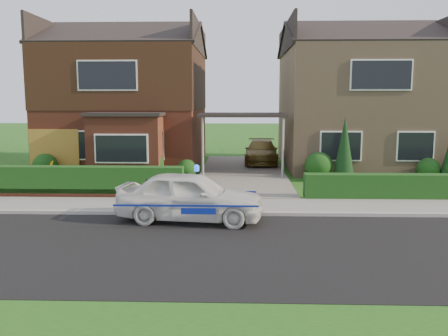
{
  "coord_description": "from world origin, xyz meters",
  "views": [
    {
      "loc": [
        -0.14,
        -10.43,
        3.33
      ],
      "look_at": [
        -0.6,
        3.5,
        1.35
      ],
      "focal_mm": 38.0,
      "sensor_mm": 36.0,
      "label": 1
    }
  ],
  "objects": [
    {
      "name": "garage_door",
      "position": [
        -8.25,
        9.96,
        1.05
      ],
      "size": [
        2.2,
        0.1,
        2.1
      ],
      "primitive_type": "cube",
      "color": "#8B601E",
      "rests_on": "ground"
    },
    {
      "name": "hedge_right",
      "position": [
        5.8,
        5.35,
        0.0
      ],
      "size": [
        7.5,
        0.55,
        0.8
      ],
      "primitive_type": "cube",
      "color": "black",
      "rests_on": "ground"
    },
    {
      "name": "house_right",
      "position": [
        5.8,
        13.99,
        3.66
      ],
      "size": [
        7.5,
        8.06,
        7.25
      ],
      "color": "#97785C",
      "rests_on": "ground"
    },
    {
      "name": "house_left",
      "position": [
        -5.78,
        13.9,
        3.81
      ],
      "size": [
        7.5,
        9.53,
        7.25
      ],
      "color": "brown",
      "rests_on": "ground"
    },
    {
      "name": "conifer_a",
      "position": [
        4.2,
        9.2,
        1.3
      ],
      "size": [
        0.9,
        0.9,
        2.6
      ],
      "primitive_type": "cone",
      "color": "black",
      "rests_on": "ground"
    },
    {
      "name": "driveway",
      "position": [
        0.0,
        11.0,
        0.06
      ],
      "size": [
        3.8,
        12.0,
        0.12
      ],
      "primitive_type": "cube",
      "color": "#666059",
      "rests_on": "ground"
    },
    {
      "name": "hedge_left",
      "position": [
        -5.8,
        5.45,
        0.0
      ],
      "size": [
        7.5,
        0.55,
        0.9
      ],
      "primitive_type": "cube",
      "color": "black",
      "rests_on": "ground"
    },
    {
      "name": "ground",
      "position": [
        0.0,
        0.0,
        0.0
      ],
      "size": [
        120.0,
        120.0,
        0.0
      ],
      "primitive_type": "plane",
      "color": "#1C4312",
      "rests_on": "ground"
    },
    {
      "name": "shrub_right_near",
      "position": [
        3.2,
        9.4,
        0.6
      ],
      "size": [
        1.2,
        1.2,
        1.2
      ],
      "primitive_type": "sphere",
      "color": "black",
      "rests_on": "ground"
    },
    {
      "name": "carport_link",
      "position": [
        0.0,
        10.95,
        2.66
      ],
      "size": [
        3.8,
        3.0,
        2.77
      ],
      "color": "black",
      "rests_on": "ground"
    },
    {
      "name": "shrub_left_mid",
      "position": [
        -4.0,
        9.3,
        0.66
      ],
      "size": [
        1.32,
        1.32,
        1.32
      ],
      "primitive_type": "sphere",
      "color": "black",
      "rests_on": "ground"
    },
    {
      "name": "shrub_left_far",
      "position": [
        -8.5,
        9.5,
        0.54
      ],
      "size": [
        1.08,
        1.08,
        1.08
      ],
      "primitive_type": "sphere",
      "color": "black",
      "rests_on": "ground"
    },
    {
      "name": "driveway_car",
      "position": [
        1.0,
        13.99,
        0.71
      ],
      "size": [
        1.84,
        4.16,
        1.19
      ],
      "primitive_type": "imported",
      "rotation": [
        0.0,
        0.0,
        -0.04
      ],
      "color": "brown",
      "rests_on": "driveway"
    },
    {
      "name": "dwarf_wall",
      "position": [
        -5.8,
        5.3,
        0.18
      ],
      "size": [
        7.7,
        0.25,
        0.36
      ],
      "primitive_type": "cube",
      "color": "brown",
      "rests_on": "ground"
    },
    {
      "name": "potted_plant_c",
      "position": [
        -3.81,
        7.77,
        0.38
      ],
      "size": [
        0.43,
        0.43,
        0.76
      ],
      "primitive_type": "imported",
      "rotation": [
        0.0,
        0.0,
        1.55
      ],
      "color": "gray",
      "rests_on": "ground"
    },
    {
      "name": "road",
      "position": [
        0.0,
        0.0,
        0.0
      ],
      "size": [
        60.0,
        6.0,
        0.02
      ],
      "primitive_type": "cube",
      "color": "black",
      "rests_on": "ground"
    },
    {
      "name": "sidewalk",
      "position": [
        0.0,
        4.1,
        0.05
      ],
      "size": [
        60.0,
        2.0,
        0.1
      ],
      "primitive_type": "cube",
      "color": "slate",
      "rests_on": "ground"
    },
    {
      "name": "shrub_right_mid",
      "position": [
        7.8,
        9.5,
        0.48
      ],
      "size": [
        0.96,
        0.96,
        0.96
      ],
      "primitive_type": "sphere",
      "color": "black",
      "rests_on": "ground"
    },
    {
      "name": "potted_plant_a",
      "position": [
        -7.08,
        7.7,
        0.37
      ],
      "size": [
        0.42,
        0.32,
        0.73
      ],
      "primitive_type": "imported",
      "rotation": [
        0.0,
        0.0,
        -0.16
      ],
      "color": "gray",
      "rests_on": "ground"
    },
    {
      "name": "kerb",
      "position": [
        0.0,
        3.05,
        0.06
      ],
      "size": [
        60.0,
        0.16,
        0.12
      ],
      "primitive_type": "cube",
      "color": "#9E9993",
      "rests_on": "ground"
    },
    {
      "name": "police_car",
      "position": [
        -1.49,
        2.4,
        0.69
      ],
      "size": [
        3.73,
        4.22,
        1.55
      ],
      "rotation": [
        0.0,
        0.0,
        1.45
      ],
      "color": "silver",
      "rests_on": "ground"
    },
    {
      "name": "shrub_left_near",
      "position": [
        -2.4,
        9.6,
        0.42
      ],
      "size": [
        0.84,
        0.84,
        0.84
      ],
      "primitive_type": "sphere",
      "color": "black",
      "rests_on": "ground"
    },
    {
      "name": "potted_plant_b",
      "position": [
        -7.99,
        8.59,
        0.43
      ],
      "size": [
        0.6,
        0.57,
        0.86
      ],
      "primitive_type": "imported",
      "rotation": [
        0.0,
        0.0,
        1.05
      ],
      "color": "gray",
      "rests_on": "ground"
    }
  ]
}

